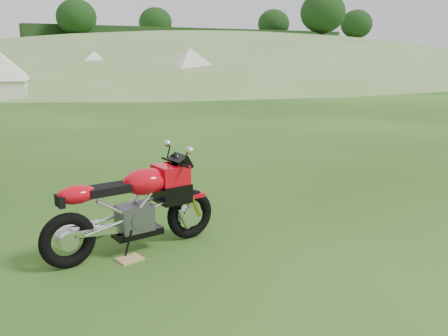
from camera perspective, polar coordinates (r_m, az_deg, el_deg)
ground at (r=5.95m, az=4.12°, el=-8.18°), size 120.00×120.00×0.00m
hillside at (r=52.19m, az=-1.76°, el=10.94°), size 80.00×64.00×8.00m
hedgerow at (r=52.19m, az=-1.76°, el=10.94°), size 36.00×1.20×8.60m
sport_motorcycle at (r=5.51m, az=-10.45°, el=-3.73°), size 1.95×0.55×1.16m
plywood_board at (r=5.49m, az=-10.72°, el=-10.18°), size 0.28×0.23×0.02m
tent_mid at (r=28.00m, az=-14.49°, el=10.83°), size 3.46×3.46×2.31m
tent_right at (r=26.82m, az=-3.90°, el=11.23°), size 2.95×2.95×2.41m
caravan at (r=29.79m, az=-1.28°, el=11.01°), size 4.15×1.87×1.94m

